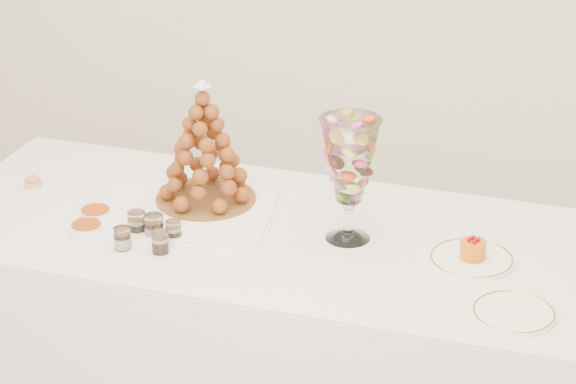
% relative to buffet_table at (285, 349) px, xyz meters
% --- Properties ---
extents(buffet_table, '(2.20, 0.94, 0.83)m').
position_rel_buffet_table_xyz_m(buffet_table, '(0.00, 0.00, 0.00)').
color(buffet_table, white).
rests_on(buffet_table, ground).
extents(lace_tray, '(0.57, 0.45, 0.02)m').
position_rel_buffet_table_xyz_m(lace_tray, '(-0.33, 0.03, 0.42)').
color(lace_tray, white).
rests_on(lace_tray, buffet_table).
extents(macaron_vase, '(0.17, 0.17, 0.38)m').
position_rel_buffet_table_xyz_m(macaron_vase, '(0.19, 0.02, 0.66)').
color(macaron_vase, white).
rests_on(macaron_vase, buffet_table).
extents(cake_plate, '(0.24, 0.24, 0.01)m').
position_rel_buffet_table_xyz_m(cake_plate, '(0.56, -0.02, 0.42)').
color(cake_plate, white).
rests_on(cake_plate, buffet_table).
extents(spare_plate, '(0.22, 0.22, 0.01)m').
position_rel_buffet_table_xyz_m(spare_plate, '(0.70, -0.28, 0.42)').
color(spare_plate, white).
rests_on(spare_plate, buffet_table).
extents(pink_tart, '(0.06, 0.06, 0.04)m').
position_rel_buffet_table_xyz_m(pink_tart, '(-0.88, 0.09, 0.43)').
color(pink_tart, tan).
rests_on(pink_tart, buffet_table).
extents(verrine_a, '(0.06, 0.06, 0.07)m').
position_rel_buffet_table_xyz_m(verrine_a, '(-0.42, -0.14, 0.45)').
color(verrine_a, white).
rests_on(verrine_a, buffet_table).
extents(verrine_b, '(0.06, 0.06, 0.08)m').
position_rel_buffet_table_xyz_m(verrine_b, '(-0.36, -0.15, 0.45)').
color(verrine_b, white).
rests_on(verrine_b, buffet_table).
extents(verrine_c, '(0.05, 0.05, 0.06)m').
position_rel_buffet_table_xyz_m(verrine_c, '(-0.30, -0.14, 0.44)').
color(verrine_c, white).
rests_on(verrine_c, buffet_table).
extents(verrine_d, '(0.06, 0.06, 0.07)m').
position_rel_buffet_table_xyz_m(verrine_d, '(-0.42, -0.23, 0.45)').
color(verrine_d, white).
rests_on(verrine_d, buffet_table).
extents(verrine_e, '(0.05, 0.05, 0.07)m').
position_rel_buffet_table_xyz_m(verrine_e, '(-0.31, -0.22, 0.45)').
color(verrine_e, white).
rests_on(verrine_e, buffet_table).
extents(ramekin_back, '(0.10, 0.10, 0.03)m').
position_rel_buffet_table_xyz_m(ramekin_back, '(-0.58, -0.08, 0.43)').
color(ramekin_back, white).
rests_on(ramekin_back, buffet_table).
extents(ramekin_front, '(0.10, 0.10, 0.03)m').
position_rel_buffet_table_xyz_m(ramekin_front, '(-0.56, -0.17, 0.43)').
color(ramekin_front, white).
rests_on(ramekin_front, buffet_table).
extents(croquembouche, '(0.31, 0.31, 0.39)m').
position_rel_buffet_table_xyz_m(croquembouche, '(-0.29, 0.11, 0.62)').
color(croquembouche, brown).
rests_on(croquembouche, lace_tray).
extents(mousse_cake, '(0.07, 0.07, 0.06)m').
position_rel_buffet_table_xyz_m(mousse_cake, '(0.56, -0.02, 0.45)').
color(mousse_cake, '#D46509').
rests_on(mousse_cake, cake_plate).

